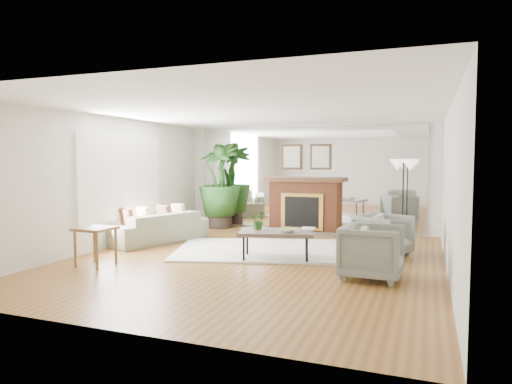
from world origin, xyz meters
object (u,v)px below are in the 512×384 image
at_px(armchair_front, 372,252).
at_px(potted_ficus, 220,182).
at_px(sofa, 158,227).
at_px(side_table, 95,233).
at_px(floor_lamp, 403,172).
at_px(coffee_table, 276,233).
at_px(armchair_back, 383,235).
at_px(fireplace, 304,203).

xyz_separation_m(armchair_front, potted_ficus, (-4.09, 3.68, 0.75)).
distance_m(sofa, side_table, 2.16).
distance_m(sofa, floor_lamp, 5.07).
distance_m(coffee_table, armchair_back, 1.89).
distance_m(coffee_table, floor_lamp, 3.18).
distance_m(armchair_front, floor_lamp, 3.22).
bearing_deg(side_table, potted_ficus, 88.74).
distance_m(fireplace, floor_lamp, 2.51).
xyz_separation_m(armchair_front, side_table, (-4.19, -0.73, 0.13)).
xyz_separation_m(coffee_table, armchair_back, (1.65, 0.92, -0.08)).
bearing_deg(side_table, fireplace, 64.29).
bearing_deg(armchair_front, floor_lamp, -2.49).
height_order(armchair_front, side_table, armchair_front).
bearing_deg(sofa, floor_lamp, 129.42).
distance_m(side_table, floor_lamp, 5.89).
relative_size(armchair_back, armchair_front, 0.96).
distance_m(armchair_back, armchair_front, 1.60).
xyz_separation_m(coffee_table, floor_lamp, (1.90, 2.34, 0.99)).
height_order(side_table, floor_lamp, floor_lamp).
height_order(sofa, armchair_back, armchair_back).
height_order(sofa, armchair_front, armchair_front).
height_order(fireplace, coffee_table, fireplace).
bearing_deg(coffee_table, side_table, -150.90).
height_order(armchair_back, side_table, armchair_back).
distance_m(armchair_back, side_table, 4.80).
height_order(sofa, floor_lamp, floor_lamp).
xyz_separation_m(armchair_back, floor_lamp, (0.25, 1.43, 1.08)).
distance_m(fireplace, armchair_back, 3.01).
bearing_deg(coffee_table, fireplace, 96.16).
relative_size(sofa, armchair_back, 2.58).
xyz_separation_m(armchair_back, side_table, (-4.19, -2.33, 0.15)).
bearing_deg(floor_lamp, side_table, -139.80).
relative_size(potted_ficus, floor_lamp, 1.25).
bearing_deg(armchair_front, potted_ficus, 50.36).
relative_size(armchair_back, potted_ficus, 0.38).
distance_m(armchair_back, floor_lamp, 1.80).
relative_size(sofa, floor_lamp, 1.23).
bearing_deg(fireplace, coffee_table, -83.84).
relative_size(coffee_table, armchair_front, 1.63).
bearing_deg(armchair_back, potted_ficus, 90.92).
xyz_separation_m(side_table, potted_ficus, (0.10, 4.41, 0.61)).
relative_size(fireplace, side_table, 3.33).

